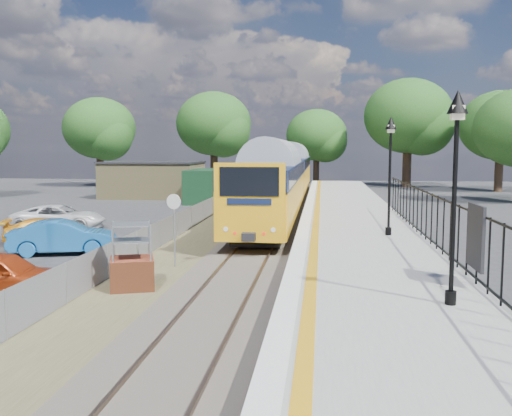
% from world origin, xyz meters
% --- Properties ---
extents(ground, '(120.00, 120.00, 0.00)m').
position_xyz_m(ground, '(0.00, 0.00, 0.00)').
color(ground, '#2D2D30').
rests_on(ground, ground).
extents(track_bed, '(5.90, 80.00, 0.29)m').
position_xyz_m(track_bed, '(-0.47, 9.67, 0.09)').
color(track_bed, '#473F38').
rests_on(track_bed, ground).
extents(platform, '(5.00, 70.00, 0.90)m').
position_xyz_m(platform, '(4.20, 8.00, 0.45)').
color(platform, gray).
rests_on(platform, ground).
extents(platform_edge, '(0.90, 70.00, 0.01)m').
position_xyz_m(platform_edge, '(2.14, 8.00, 0.90)').
color(platform_edge, silver).
rests_on(platform_edge, platform).
extents(victorian_lamp_south, '(0.44, 0.44, 4.60)m').
position_xyz_m(victorian_lamp_south, '(5.50, -4.00, 4.30)').
color(victorian_lamp_south, black).
rests_on(victorian_lamp_south, platform).
extents(victorian_lamp_north, '(0.44, 0.44, 4.60)m').
position_xyz_m(victorian_lamp_north, '(5.30, 6.00, 4.30)').
color(victorian_lamp_north, black).
rests_on(victorian_lamp_north, platform).
extents(palisade_fence, '(0.12, 26.00, 2.00)m').
position_xyz_m(palisade_fence, '(6.55, 2.24, 1.84)').
color(palisade_fence, black).
rests_on(palisade_fence, platform).
extents(wire_fence, '(0.06, 52.00, 1.20)m').
position_xyz_m(wire_fence, '(-4.20, 12.00, 0.60)').
color(wire_fence, '#999EA3').
rests_on(wire_fence, ground).
extents(outbuilding, '(10.80, 10.10, 3.12)m').
position_xyz_m(outbuilding, '(-10.91, 31.21, 1.52)').
color(outbuilding, '#978855').
rests_on(outbuilding, ground).
extents(tree_line, '(56.80, 43.80, 11.88)m').
position_xyz_m(tree_line, '(1.40, 42.00, 6.61)').
color(tree_line, '#332319').
rests_on(tree_line, ground).
extents(train, '(2.82, 40.83, 3.51)m').
position_xyz_m(train, '(0.00, 25.03, 2.34)').
color(train, orange).
rests_on(train, ground).
extents(brick_plinth, '(1.63, 1.63, 2.06)m').
position_xyz_m(brick_plinth, '(-2.97, -0.15, 0.99)').
color(brick_plinth, brown).
rests_on(brick_plinth, ground).
extents(speed_sign, '(0.53, 0.15, 2.68)m').
position_xyz_m(speed_sign, '(-2.50, 3.06, 1.81)').
color(speed_sign, '#999EA3').
rests_on(speed_sign, ground).
extents(car_blue, '(4.45, 2.61, 1.38)m').
position_xyz_m(car_blue, '(-7.72, 5.30, 0.69)').
color(car_blue, '#1C62A9').
rests_on(car_blue, ground).
extents(car_yellow, '(4.28, 2.78, 1.15)m').
position_xyz_m(car_yellow, '(-9.40, 7.57, 0.58)').
color(car_yellow, '#F2A31C').
rests_on(car_yellow, ground).
extents(car_white, '(4.99, 2.79, 1.32)m').
position_xyz_m(car_white, '(-11.03, 11.85, 0.66)').
color(car_white, silver).
rests_on(car_white, ground).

